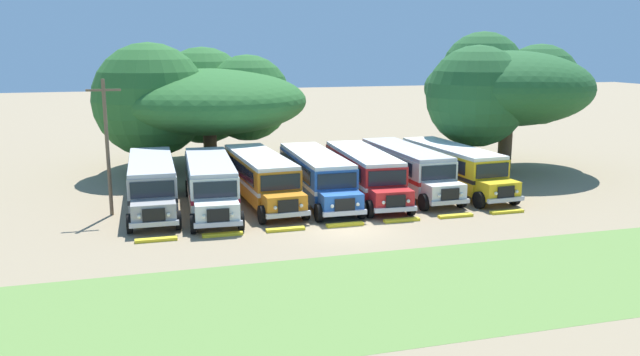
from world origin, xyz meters
TOP-DOWN VIEW (x-y plane):
  - ground_plane at (0.00, 0.00)m, footprint 220.00×220.00m
  - foreground_grass_strip at (0.00, -8.44)m, footprint 80.00×9.15m
  - parked_bus_slot_0 at (-9.55, 7.21)m, footprint 2.78×10.85m
  - parked_bus_slot_1 at (-6.32, 6.29)m, footprint 3.09×10.89m
  - parked_bus_slot_2 at (-3.21, 7.13)m, footprint 3.25×10.92m
  - parked_bus_slot_3 at (0.14, 6.62)m, footprint 2.78×10.85m
  - parked_bus_slot_4 at (3.19, 6.58)m, footprint 3.09×10.89m
  - parked_bus_slot_5 at (6.35, 7.25)m, footprint 2.91×10.87m
  - parked_bus_slot_6 at (9.45, 6.89)m, footprint 3.27×10.93m
  - curb_wheelstop_0 at (-9.58, 0.58)m, footprint 2.00×0.36m
  - curb_wheelstop_1 at (-6.38, 0.58)m, footprint 2.00×0.36m
  - curb_wheelstop_2 at (-3.19, 0.58)m, footprint 2.00×0.36m
  - curb_wheelstop_3 at (0.00, 0.58)m, footprint 2.00×0.36m
  - curb_wheelstop_4 at (3.19, 0.58)m, footprint 2.00×0.36m
  - curb_wheelstop_5 at (6.38, 0.58)m, footprint 2.00×0.36m
  - curb_wheelstop_6 at (9.58, 0.58)m, footprint 2.00×0.36m
  - broad_shade_tree at (-5.48, 19.60)m, footprint 15.76×15.99m
  - secondary_tree at (16.18, 12.52)m, footprint 13.53×12.77m
  - utility_pole at (-11.80, 6.27)m, footprint 1.80×0.20m

SIDE VIEW (x-z plane):
  - ground_plane at x=0.00m, z-range 0.00..0.00m
  - foreground_grass_strip at x=0.00m, z-range 0.00..0.01m
  - curb_wheelstop_0 at x=-9.58m, z-range 0.00..0.15m
  - curb_wheelstop_1 at x=-6.38m, z-range 0.00..0.15m
  - curb_wheelstop_2 at x=-3.19m, z-range 0.00..0.15m
  - curb_wheelstop_3 at x=0.00m, z-range 0.00..0.15m
  - curb_wheelstop_4 at x=3.19m, z-range 0.00..0.15m
  - curb_wheelstop_5 at x=6.38m, z-range 0.00..0.15m
  - curb_wheelstop_6 at x=9.58m, z-range 0.00..0.15m
  - parked_bus_slot_0 at x=-9.55m, z-range 0.17..2.99m
  - parked_bus_slot_1 at x=-6.32m, z-range 0.17..2.99m
  - parked_bus_slot_2 at x=-3.21m, z-range 0.17..2.99m
  - parked_bus_slot_3 at x=0.14m, z-range 0.17..2.99m
  - parked_bus_slot_4 at x=3.19m, z-range 0.17..2.99m
  - parked_bus_slot_5 at x=6.35m, z-range 0.17..2.99m
  - parked_bus_slot_6 at x=9.45m, z-range 0.17..2.99m
  - utility_pole at x=-11.80m, z-range 0.25..7.75m
  - broad_shade_tree at x=-5.48m, z-range 0.47..9.97m
  - secondary_tree at x=16.18m, z-range 1.03..11.40m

